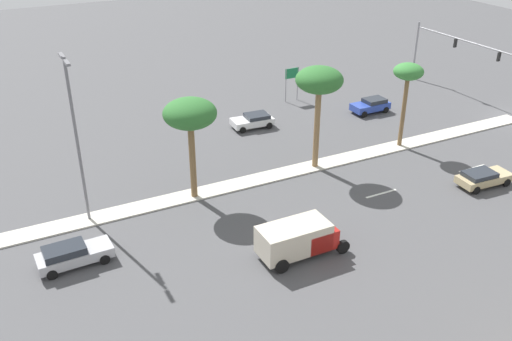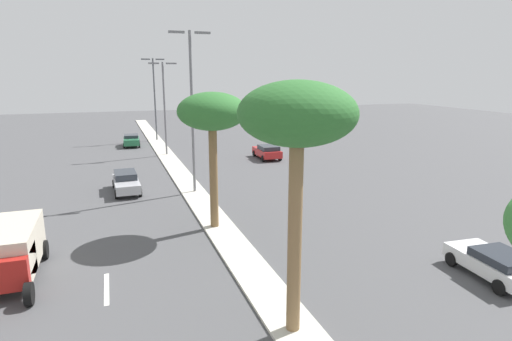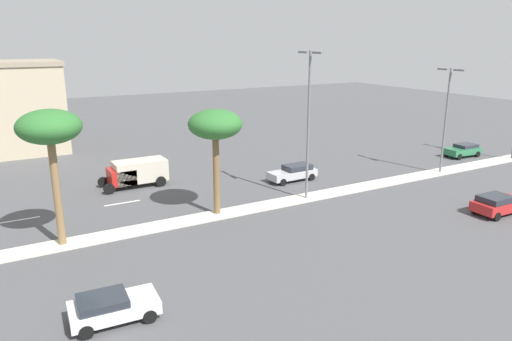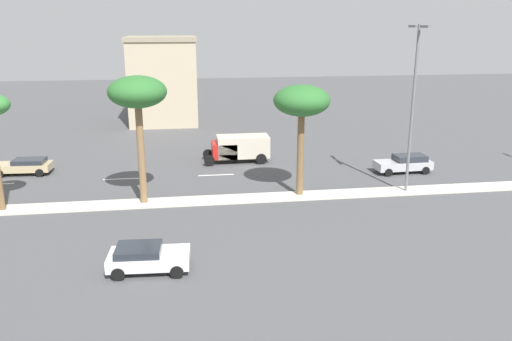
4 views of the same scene
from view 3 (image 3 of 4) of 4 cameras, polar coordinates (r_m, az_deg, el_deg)
The scene contains 14 objects.
ground_plane at distance 35.99m, azimuth -0.83°, elevation -4.69°, with size 160.00×160.00×0.00m, color #4C4C4F.
median_curb at distance 41.72m, azimuth 11.86°, elevation -2.08°, with size 1.80×94.03×0.12m, color beige.
lane_stripe_leading at distance 37.91m, azimuth -26.53°, elevation -5.33°, with size 0.20×2.80×0.01m, color silver.
lane_stripe_outboard at distance 38.78m, azimuth -15.72°, elevation -3.78°, with size 0.20×2.80×0.01m, color silver.
commercial_building at distance 59.62m, azimuth -25.90°, elevation 6.88°, with size 8.38×8.05×10.11m.
palm_tree_outboard at distance 30.33m, azimuth -23.49°, elevation 4.47°, with size 3.71×3.71×8.39m.
palm_tree_mid at distance 33.39m, azimuth -4.90°, elevation 5.30°, with size 3.80×3.80×7.61m.
street_lamp_outboard at distance 36.89m, azimuth 6.32°, elevation 6.52°, with size 2.90×0.24×11.47m.
street_lamp_leading at distance 47.83m, azimuth 21.84°, elevation 6.48°, with size 2.90×0.24×9.75m.
sedan_green_outboard at distance 56.49m, azimuth 23.54°, elevation 2.27°, with size 2.12×4.07×1.37m.
sedan_red_right at distance 39.14m, azimuth 27.02°, elevation -3.56°, with size 2.13×4.19×1.45m.
sedan_white_trailing at distance 23.37m, azimuth -16.87°, elevation -15.32°, with size 2.28×4.03×1.28m.
sedan_silver_front at distance 43.12m, azimuth 4.51°, elevation -0.22°, with size 1.98×4.55×1.44m.
box_truck at distance 42.53m, azimuth -14.25°, elevation -0.21°, with size 2.48×5.66×2.26m.
Camera 3 is at (29.65, 20.39, 12.43)m, focal length 33.41 mm.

